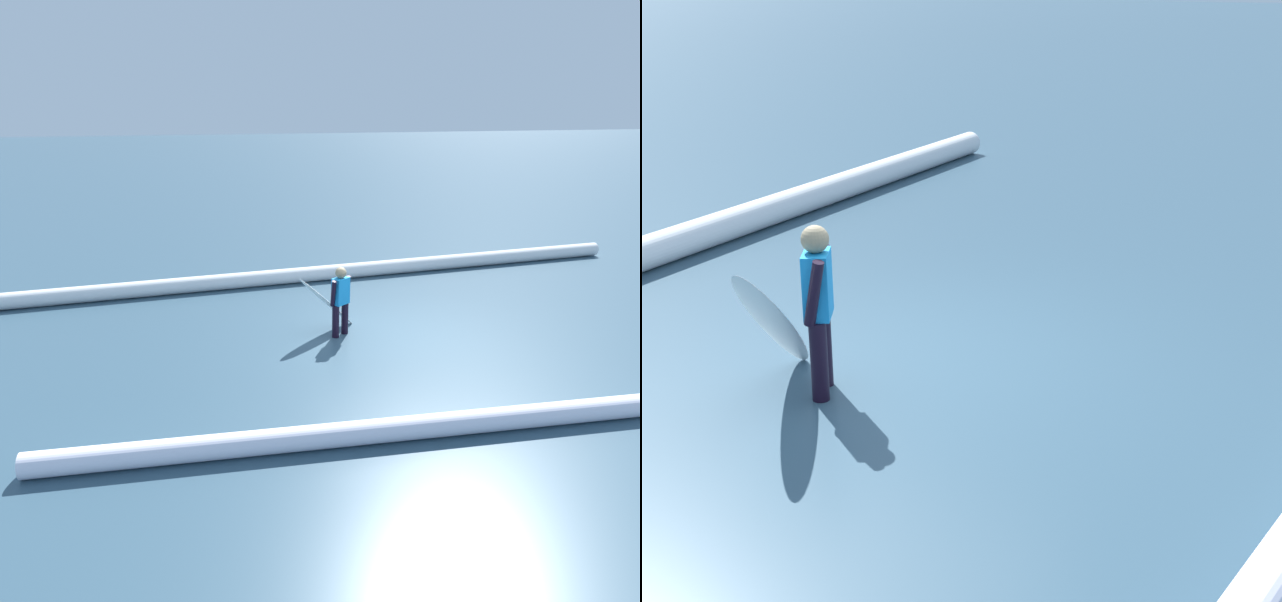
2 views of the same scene
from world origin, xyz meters
TOP-DOWN VIEW (x-y plane):
  - ground_plane at (0.00, 0.00)m, footprint 154.05×154.05m
  - surfer at (0.93, -0.14)m, footprint 0.45×0.44m
  - surfboard at (1.13, -0.44)m, footprint 1.37×0.81m
  - wave_crest_foreground at (-0.04, -3.91)m, footprint 16.54×1.43m
  - wave_crest_midground at (-2.15, 3.94)m, footprint 16.41×1.42m

SIDE VIEW (x-z plane):
  - ground_plane at x=0.00m, z-range 0.00..0.00m
  - wave_crest_midground at x=-2.15m, z-range 0.00..0.33m
  - wave_crest_foreground at x=-0.04m, z-range 0.00..0.39m
  - surfboard at x=1.13m, z-range -0.02..1.24m
  - surfer at x=0.93m, z-range 0.08..1.49m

